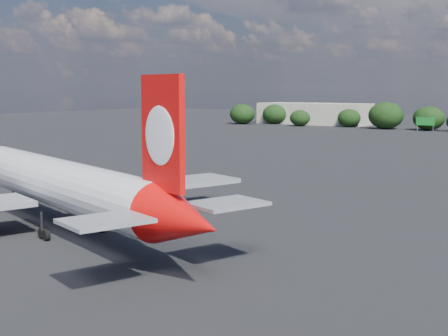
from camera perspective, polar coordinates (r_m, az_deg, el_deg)
The scene contains 4 objects.
ground at distance 95.29m, azimuth 8.36°, elevation -1.04°, with size 500.00×500.00×0.00m, color black.
qantas_airliner at distance 60.33m, azimuth -14.08°, elevation -1.72°, with size 44.02×42.26×14.70m.
terminal_building at distance 241.62m, azimuth 8.26°, elevation 4.94°, with size 42.00×16.00×8.00m.
highway_sign at distance 209.64m, azimuth 17.94°, elevation 4.07°, with size 6.00×0.30×4.50m.
Camera 1 is at (41.15, -24.84, 13.73)m, focal length 50.00 mm.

